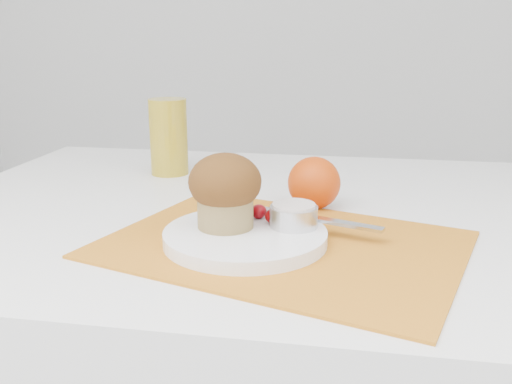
% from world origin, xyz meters
% --- Properties ---
extents(placemat, '(0.52, 0.44, 0.00)m').
position_xyz_m(placemat, '(-0.00, -0.11, 0.75)').
color(placemat, orange).
rests_on(placemat, table).
extents(plate, '(0.25, 0.25, 0.02)m').
position_xyz_m(plate, '(-0.05, -0.12, 0.76)').
color(plate, white).
rests_on(plate, placemat).
extents(ramekin, '(0.07, 0.07, 0.03)m').
position_xyz_m(ramekin, '(0.01, -0.09, 0.78)').
color(ramekin, silver).
rests_on(ramekin, plate).
extents(cream, '(0.07, 0.07, 0.01)m').
position_xyz_m(cream, '(0.01, -0.09, 0.80)').
color(cream, beige).
rests_on(cream, ramekin).
extents(raspberry_near, '(0.02, 0.02, 0.02)m').
position_xyz_m(raspberry_near, '(-0.04, -0.07, 0.78)').
color(raspberry_near, '#5A0207').
rests_on(raspberry_near, plate).
extents(raspberry_far, '(0.02, 0.02, 0.02)m').
position_xyz_m(raspberry_far, '(-0.02, -0.08, 0.78)').
color(raspberry_far, '#550204').
rests_on(raspberry_far, plate).
extents(butter_knife, '(0.18, 0.08, 0.00)m').
position_xyz_m(butter_knife, '(0.04, -0.06, 0.77)').
color(butter_knife, '#B3B6BC').
rests_on(butter_knife, plate).
extents(orange, '(0.08, 0.08, 0.08)m').
position_xyz_m(orange, '(0.02, 0.06, 0.79)').
color(orange, '#CF4207').
rests_on(orange, table).
extents(juice_glass, '(0.08, 0.08, 0.15)m').
position_xyz_m(juice_glass, '(-0.27, 0.24, 0.82)').
color(juice_glass, '#B39921').
rests_on(juice_glass, table).
extents(muffin, '(0.09, 0.09, 0.10)m').
position_xyz_m(muffin, '(-0.08, -0.11, 0.82)').
color(muffin, '#987E49').
rests_on(muffin, plate).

